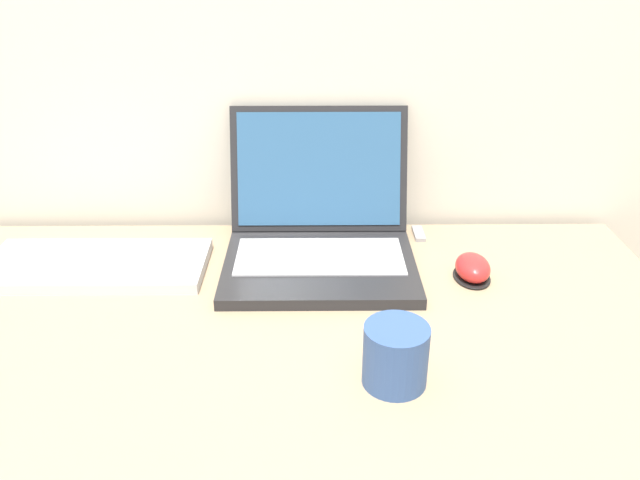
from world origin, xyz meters
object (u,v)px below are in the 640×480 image
laptop (319,230)px  drink_cup (396,354)px  external_keyboard (96,265)px  usb_stick (419,234)px  computer_mouse (473,269)px

laptop → drink_cup: 0.37m
external_keyboard → usb_stick: 0.61m
laptop → usb_stick: bearing=23.5°
drink_cup → external_keyboard: bearing=147.9°
laptop → external_keyboard: laptop is taller
laptop → external_keyboard: size_ratio=0.87×
drink_cup → computer_mouse: (0.17, 0.28, -0.03)m
external_keyboard → usb_stick: bearing=12.8°
computer_mouse → usb_stick: 0.18m
laptop → usb_stick: laptop is taller
drink_cup → usb_stick: size_ratio=1.45×
usb_stick → computer_mouse: bearing=-68.4°
external_keyboard → usb_stick: external_keyboard is taller
drink_cup → external_keyboard: (-0.49, 0.31, -0.03)m
laptop → usb_stick: 0.22m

